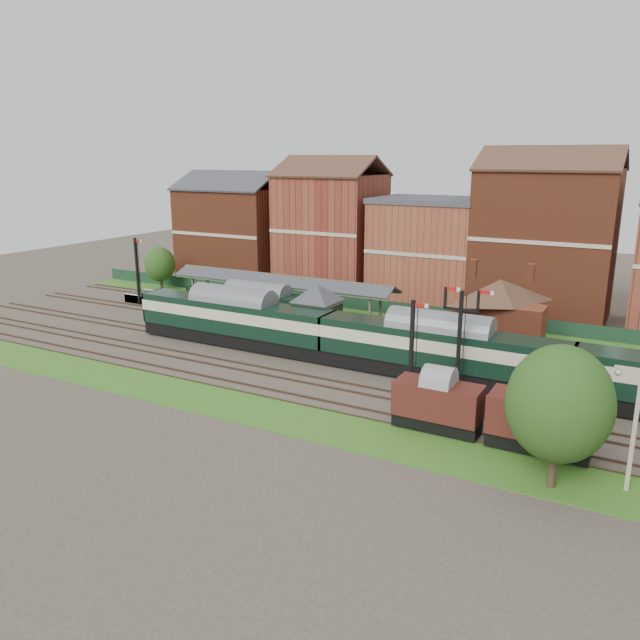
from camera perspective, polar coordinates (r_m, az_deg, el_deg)
The scene contains 20 objects.
ground at distance 54.29m, azimuth 0.86°, elevation -3.80°, with size 160.00×160.00×0.00m, color #473D33.
grass_back at distance 68.26m, azimuth 7.14°, elevation 0.02°, with size 90.00×4.50×0.06m, color #2D6619.
grass_front at distance 44.70m, azimuth -6.41°, elevation -8.06°, with size 90.00×5.00×0.06m, color #2D6619.
fence at distance 69.89m, azimuth 7.77°, elevation 0.96°, with size 90.00×0.12×1.50m, color #193823.
platform at distance 64.63m, azimuth 0.97°, elevation -0.27°, with size 55.00×3.40×1.00m, color #2D2D2D.
signal_box at distance 57.50m, azimuth -0.26°, elevation 0.58°, with size 5.40×5.40×6.00m.
brick_hut at distance 54.77m, azimuth 7.09°, elevation -2.43°, with size 3.20×2.64×2.94m.
station_building at distance 58.12m, azimuth 16.00°, elevation 0.93°, with size 8.10×8.10×5.90m.
canopy at distance 66.63m, azimuth -3.59°, elevation 3.77°, with size 26.00×3.89×4.08m.
semaphore_bracket at distance 46.42m, azimuth 12.67°, elevation -1.43°, with size 3.60×0.25×8.18m.
semaphore_platform_end at distance 77.12m, azimuth -16.36°, elevation 4.39°, with size 1.23×0.25×8.00m.
semaphore_siding at distance 43.04m, azimuth 8.36°, elevation -3.18°, with size 1.23×0.25×8.00m.
yard_lamp at distance 36.56m, azimuth 26.89°, elevation -8.30°, with size 2.60×0.22×7.00m.
town_backdrop at distance 75.25m, azimuth 9.74°, elevation 6.73°, with size 69.00×10.00×16.00m.
dmu_train at distance 49.91m, azimuth 10.81°, elevation -2.55°, with size 59.51×3.12×4.57m.
platform_railcar at distance 64.91m, azimuth -5.69°, elevation 1.33°, with size 16.77×2.65×3.86m.
goods_van_a at distance 41.23m, azimuth 10.72°, elevation -7.41°, with size 5.54×2.40×3.36m.
goods_van_b at distance 39.91m, azimuth 19.48°, elevation -8.59°, with size 5.97×2.59×3.62m.
tree_far at distance 34.98m, azimuth 21.04°, elevation -7.18°, with size 5.47×5.47×7.99m.
tree_back at distance 84.46m, azimuth -14.42°, elevation 4.93°, with size 3.96×3.96×5.79m.
Camera 1 is at (23.95, -45.52, 17.36)m, focal length 35.00 mm.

